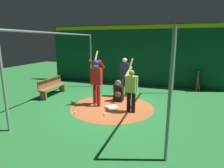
# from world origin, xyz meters

# --- Properties ---
(ground_plane) EXTENTS (26.73, 26.73, 0.00)m
(ground_plane) POSITION_xyz_m (0.00, 0.00, 0.00)
(ground_plane) COLOR #287A38
(dirt_circle) EXTENTS (3.32, 3.32, 0.01)m
(dirt_circle) POSITION_xyz_m (0.00, 0.00, 0.00)
(dirt_circle) COLOR #B76033
(dirt_circle) RESTS_ON ground
(home_plate) EXTENTS (0.59, 0.59, 0.01)m
(home_plate) POSITION_xyz_m (0.00, 0.00, 0.01)
(home_plate) COLOR white
(home_plate) RESTS_ON dirt_circle
(batter) EXTENTS (0.68, 0.49, 2.19)m
(batter) POSITION_xyz_m (-0.05, -0.68, 1.14)
(batter) COLOR maroon
(batter) RESTS_ON ground
(catcher) EXTENTS (0.58, 0.40, 0.94)m
(catcher) POSITION_xyz_m (-0.82, 0.02, 0.37)
(catcher) COLOR black
(catcher) RESTS_ON ground
(umpire) EXTENTS (0.23, 0.49, 1.83)m
(umpire) POSITION_xyz_m (-1.62, 0.08, 1.04)
(umpire) COLOR #4C4C51
(umpire) RESTS_ON ground
(visitor) EXTENTS (0.63, 0.51, 1.96)m
(visitor) POSITION_xyz_m (0.25, 0.83, 0.91)
(visitor) COLOR black
(visitor) RESTS_ON ground
(back_wall) EXTENTS (0.22, 10.73, 3.49)m
(back_wall) POSITION_xyz_m (-4.25, 0.00, 1.76)
(back_wall) COLOR #0F472D
(back_wall) RESTS_ON ground
(cage_frame) EXTENTS (5.87, 4.54, 2.92)m
(cage_frame) POSITION_xyz_m (0.00, 0.00, 2.07)
(cage_frame) COLOR gray
(cage_frame) RESTS_ON ground
(bat_rack) EXTENTS (0.82, 0.21, 1.05)m
(bat_rack) POSITION_xyz_m (-4.00, 3.47, 0.49)
(bat_rack) COLOR olive
(bat_rack) RESTS_ON ground
(bench) EXTENTS (1.73, 0.36, 0.85)m
(bench) POSITION_xyz_m (-0.65, -3.26, 0.45)
(bench) COLOR olive
(bench) RESTS_ON ground
(baseball_0) EXTENTS (0.07, 0.07, 0.07)m
(baseball_0) POSITION_xyz_m (1.06, -1.08, 0.04)
(baseball_0) COLOR white
(baseball_0) RESTS_ON dirt_circle
(baseball_1) EXTENTS (0.07, 0.07, 0.07)m
(baseball_1) POSITION_xyz_m (0.90, 0.02, 0.04)
(baseball_1) COLOR white
(baseball_1) RESTS_ON dirt_circle
(baseball_2) EXTENTS (0.07, 0.07, 0.07)m
(baseball_2) POSITION_xyz_m (0.06, -0.72, 0.04)
(baseball_2) COLOR white
(baseball_2) RESTS_ON dirt_circle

